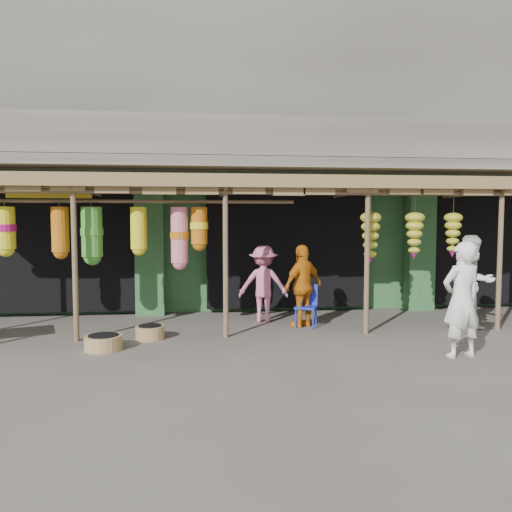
{
  "coord_description": "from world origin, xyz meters",
  "views": [
    {
      "loc": [
        -1.92,
        -8.71,
        2.01
      ],
      "look_at": [
        -0.84,
        1.0,
        1.32
      ],
      "focal_mm": 35.0,
      "sensor_mm": 36.0,
      "label": 1
    }
  ],
  "objects": [
    {
      "name": "ground",
      "position": [
        0.0,
        0.0,
        0.0
      ],
      "size": [
        80.0,
        80.0,
        0.0
      ],
      "primitive_type": "plane",
      "color": "#514C47",
      "rests_on": "ground"
    },
    {
      "name": "building",
      "position": [
        -0.0,
        4.87,
        3.37
      ],
      "size": [
        16.4,
        6.8,
        7.0
      ],
      "color": "gray",
      "rests_on": "ground"
    },
    {
      "name": "awning",
      "position": [
        -0.16,
        0.8,
        2.57
      ],
      "size": [
        14.0,
        2.7,
        2.79
      ],
      "color": "brown",
      "rests_on": "ground"
    },
    {
      "name": "blue_chair",
      "position": [
        0.08,
        0.54,
        0.45
      ],
      "size": [
        0.5,
        0.5,
        0.8
      ],
      "rotation": [
        0.0,
        0.0,
        -0.39
      ],
      "color": "#1B28B3",
      "rests_on": "ground"
    },
    {
      "name": "basket_mid",
      "position": [
        -3.44,
        -0.82,
        0.11
      ],
      "size": [
        0.67,
        0.67,
        0.22
      ],
      "primitive_type": "cylinder",
      "rotation": [
        0.0,
        0.0,
        -0.17
      ],
      "color": "olive",
      "rests_on": "ground"
    },
    {
      "name": "basket_right",
      "position": [
        -2.79,
        -0.18,
        0.11
      ],
      "size": [
        0.61,
        0.61,
        0.22
      ],
      "primitive_type": "cylinder",
      "rotation": [
        0.0,
        0.0,
        0.27
      ],
      "color": "olive",
      "rests_on": "ground"
    },
    {
      "name": "person_front",
      "position": [
        1.89,
        -1.83,
        0.86
      ],
      "size": [
        0.69,
        0.52,
        1.71
      ],
      "primitive_type": "imported",
      "rotation": [
        0.0,
        0.0,
        3.33
      ],
      "color": "white",
      "rests_on": "ground"
    },
    {
      "name": "person_right",
      "position": [
        3.03,
        -0.13,
        0.87
      ],
      "size": [
        0.88,
        0.7,
        1.75
      ],
      "primitive_type": "imported",
      "rotation": [
        0.0,
        0.0,
        0.04
      ],
      "color": "silver",
      "rests_on": "ground"
    },
    {
      "name": "person_vendor",
      "position": [
        0.0,
        0.5,
        0.78
      ],
      "size": [
        0.97,
        0.83,
        1.56
      ],
      "primitive_type": "imported",
      "rotation": [
        0.0,
        0.0,
        3.73
      ],
      "color": "orange",
      "rests_on": "ground"
    },
    {
      "name": "person_shopper",
      "position": [
        -0.69,
        1.07,
        0.76
      ],
      "size": [
        1.05,
        0.69,
        1.52
      ],
      "primitive_type": "imported",
      "rotation": [
        0.0,
        0.0,
        3.01
      ],
      "color": "pink",
      "rests_on": "ground"
    }
  ]
}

